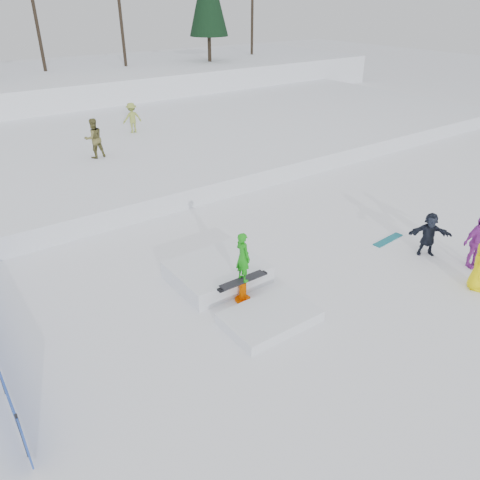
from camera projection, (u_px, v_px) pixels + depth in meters
ground at (268, 308)px, 12.76m from camera, size 120.00×120.00×0.00m
snow_berm at (8, 93)px, 33.72m from camera, size 60.00×14.00×2.40m
snow_midrise at (74, 151)px, 24.05m from camera, size 50.00×18.00×0.80m
walker_olive at (94, 138)px, 21.44m from camera, size 0.91×0.73×1.81m
walker_ygreen at (132, 118)px, 25.40m from camera, size 1.06×0.65×1.60m
spectator_purple at (477, 242)px, 14.34m from camera, size 1.09×0.66×1.74m
spectator_dark at (429, 234)px, 15.07m from camera, size 1.32×1.22×1.47m
loose_board_teal at (388, 240)px, 16.26m from camera, size 1.42×0.40×0.03m
jib_rail_feature at (231, 282)px, 13.37m from camera, size 2.60×4.40×2.11m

